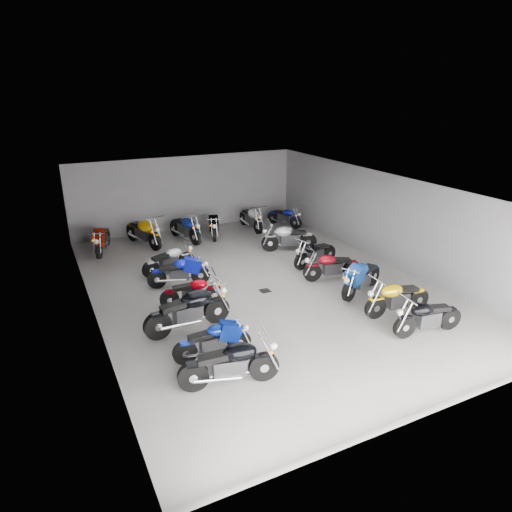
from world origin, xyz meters
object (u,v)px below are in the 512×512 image
object	(u,v)px
motorcycle_right_e	(315,253)
motorcycle_back_e	(251,218)
motorcycle_left_f	(169,260)
drain_grate	(265,291)
motorcycle_left_e	(179,272)
motorcycle_right_d	(332,266)
motorcycle_back_b	(144,232)
motorcycle_right_c	(361,277)
motorcycle_left_b	(213,341)
motorcycle_back_d	(213,225)
motorcycle_left_d	(193,292)
motorcycle_right_a	(427,317)
motorcycle_back_a	(102,239)
motorcycle_left_a	(230,364)
motorcycle_back_c	(185,228)
motorcycle_left_c	(189,310)
motorcycle_right_b	(397,297)
motorcycle_back_f	(285,217)
motorcycle_right_f	(288,238)

from	to	relation	value
motorcycle_right_e	motorcycle_back_e	distance (m)	4.91
motorcycle_left_f	drain_grate	bearing A→B (deg)	26.88
motorcycle_left_e	motorcycle_back_e	world-z (taller)	motorcycle_back_e
drain_grate	motorcycle_right_d	size ratio (longest dim) A/B	0.16
motorcycle_left_e	motorcycle_back_b	xyz separation A→B (m)	(-0.10, 4.41, 0.10)
motorcycle_right_c	motorcycle_left_e	bearing A→B (deg)	34.43
motorcycle_left_b	motorcycle_back_d	bearing A→B (deg)	163.36
motorcycle_left_d	motorcycle_left_e	world-z (taller)	motorcycle_left_e
motorcycle_right_a	motorcycle_back_a	size ratio (longest dim) A/B	0.97
motorcycle_right_c	motorcycle_back_b	distance (m)	8.89
motorcycle_back_a	drain_grate	bearing A→B (deg)	143.37
drain_grate	motorcycle_right_d	world-z (taller)	motorcycle_right_d
motorcycle_left_a	motorcycle_back_c	xyz separation A→B (m)	(2.18, 9.76, 0.02)
motorcycle_left_d	motorcycle_right_e	world-z (taller)	motorcycle_right_e
motorcycle_left_c	motorcycle_left_d	bearing A→B (deg)	152.20
motorcycle_back_a	motorcycle_back_d	bearing A→B (deg)	-161.09
motorcycle_left_e	motorcycle_right_a	bearing A→B (deg)	51.65
motorcycle_back_c	motorcycle_left_a	bearing A→B (deg)	64.24
motorcycle_left_b	motorcycle_left_a	bearing A→B (deg)	1.56
motorcycle_left_e	motorcycle_right_b	distance (m)	6.63
motorcycle_left_d	motorcycle_back_b	world-z (taller)	motorcycle_back_b
motorcycle_left_b	motorcycle_back_f	world-z (taller)	motorcycle_left_b
motorcycle_left_d	motorcycle_back_b	distance (m)	5.96
drain_grate	motorcycle_left_f	bearing A→B (deg)	129.27
motorcycle_left_f	motorcycle_back_c	size ratio (longest dim) A/B	0.86
motorcycle_left_f	motorcycle_left_b	bearing A→B (deg)	-18.01
motorcycle_left_f	motorcycle_right_d	xyz separation A→B (m)	(4.62, -2.91, 0.01)
motorcycle_left_d	motorcycle_right_a	distance (m)	6.41
motorcycle_right_b	motorcycle_right_e	bearing A→B (deg)	4.46
motorcycle_back_f	drain_grate	bearing A→B (deg)	31.88
motorcycle_left_a	motorcycle_left_f	xyz separation A→B (m)	(0.60, 6.65, -0.06)
motorcycle_back_d	motorcycle_back_f	distance (m)	3.45
motorcycle_right_a	motorcycle_right_b	world-z (taller)	motorcycle_right_b
motorcycle_right_c	motorcycle_right_d	size ratio (longest dim) A/B	1.04
motorcycle_left_b	motorcycle_back_c	size ratio (longest dim) A/B	0.85
motorcycle_left_c	motorcycle_back_f	size ratio (longest dim) A/B	1.36
motorcycle_left_f	motorcycle_right_d	distance (m)	5.46
drain_grate	motorcycle_left_b	distance (m)	3.96
motorcycle_left_d	motorcycle_back_a	size ratio (longest dim) A/B	0.89
motorcycle_right_f	motorcycle_left_f	bearing A→B (deg)	110.52
motorcycle_left_d	motorcycle_right_d	xyz separation A→B (m)	(4.72, -0.18, 0.03)
drain_grate	motorcycle_left_e	bearing A→B (deg)	145.21
motorcycle_left_b	motorcycle_back_b	world-z (taller)	motorcycle_back_b
motorcycle_right_a	motorcycle_back_a	distance (m)	11.98
motorcycle_left_d	motorcycle_back_f	xyz separation A→B (m)	(6.36, 5.83, 0.00)
motorcycle_left_c	motorcycle_back_d	size ratio (longest dim) A/B	1.16
motorcycle_back_c	motorcycle_back_d	bearing A→B (deg)	167.81
motorcycle_right_c	motorcycle_back_e	distance (m)	7.48
motorcycle_right_b	motorcycle_left_b	bearing A→B (deg)	92.22
motorcycle_right_e	motorcycle_back_a	distance (m)	8.10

